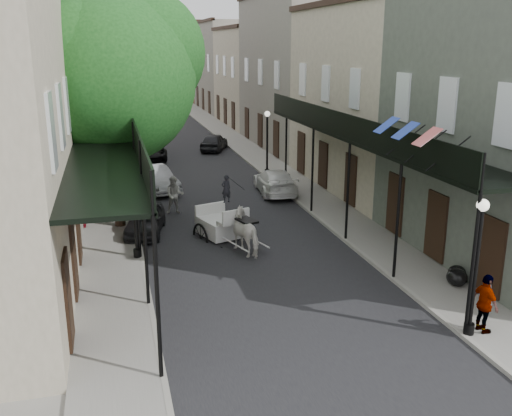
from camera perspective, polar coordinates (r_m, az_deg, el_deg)
ground at (r=16.41m, az=4.20°, el=-11.26°), size 140.00×140.00×0.00m
road at (r=34.94m, az=-6.28°, el=3.53°), size 8.00×90.00×0.01m
sidewalk_left at (r=34.60m, az=-14.51°, el=3.08°), size 2.20×90.00×0.12m
sidewalk_right at (r=35.95m, az=1.64°, el=4.07°), size 2.20×90.00×0.12m
building_row_left at (r=44.01m, az=-19.90°, el=12.17°), size 5.00×80.00×10.50m
building_row_right at (r=45.84m, az=2.58°, el=13.19°), size 5.00×80.00×10.50m
gallery_left at (r=21.05m, az=-14.39°, el=6.07°), size 2.20×18.05×4.88m
gallery_right at (r=23.12m, az=10.23°, el=7.17°), size 2.20×18.05×4.88m
tree_near at (r=23.99m, az=-13.43°, el=13.16°), size 7.31×6.80×9.63m
tree_far at (r=38.00m, az=-14.02°, el=13.05°), size 6.45×6.00×8.61m
lamppost_right_near at (r=15.73m, az=21.14°, el=-5.43°), size 0.32×0.32×3.71m
lamppost_left at (r=20.54m, az=-12.05°, el=0.24°), size 0.32×0.32×3.71m
lamppost_right_far at (r=33.45m, az=1.13°, el=6.63°), size 0.32×0.32×3.71m
horse at (r=21.23m, az=-0.80°, el=-2.39°), size 1.42×2.08×1.61m
carriage at (r=23.23m, az=-4.07°, el=-0.17°), size 2.13×2.67×2.69m
pedestrian_walking at (r=26.36m, az=-8.14°, el=1.29°), size 0.92×0.75×1.75m
pedestrian_sidewalk_left at (r=33.81m, az=-15.97°, el=4.35°), size 1.34×1.20×1.80m
pedestrian_sidewalk_right at (r=16.39m, az=21.95°, el=-8.88°), size 0.44×0.97×1.63m
car_left_near at (r=23.84m, az=-11.02°, el=-1.13°), size 2.09×3.72×1.20m
car_left_mid at (r=30.66m, az=-10.04°, el=2.88°), size 2.46×4.25×1.32m
car_left_far at (r=39.50m, az=-11.15°, el=5.84°), size 2.97×5.45×1.45m
car_right_near at (r=29.78m, az=1.92°, el=2.67°), size 2.16×4.52×1.27m
car_right_far at (r=42.14m, az=-4.22°, el=6.60°), size 2.83×4.03×1.27m
trash_bags at (r=19.51m, az=19.46°, el=-6.38°), size 0.92×1.07×0.57m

